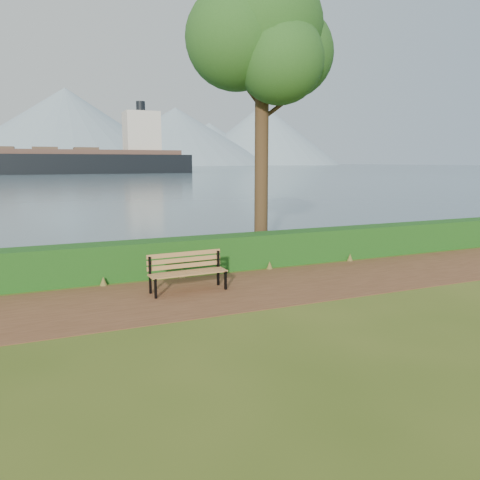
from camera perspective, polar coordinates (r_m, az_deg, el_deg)
name	(u,v)px	position (r m, az deg, el deg)	size (l,w,h in m)	color
ground	(249,292)	(11.53, 1.11, -6.40)	(140.00, 140.00, 0.00)	#405518
path	(244,289)	(11.80, 0.51, -6.01)	(40.00, 3.40, 0.01)	brown
hedge	(213,253)	(13.76, -3.35, -1.65)	(32.00, 0.85, 1.00)	#144714
water	(46,168)	(270.16, -22.53, 8.15)	(700.00, 510.00, 0.00)	slate
mountains	(28,130)	(416.90, -24.42, 12.08)	(585.00, 190.00, 70.00)	#7B93A5
bench	(187,269)	(11.61, -6.49, -3.54)	(1.93, 0.65, 0.96)	black
tree	(262,35)	(15.79, 2.72, 23.73)	(4.91, 4.08, 9.47)	#372316
cargo_ship	(66,162)	(131.27, -20.45, 8.95)	(70.15, 11.30, 21.28)	black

